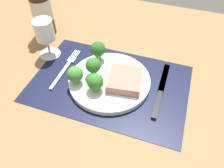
{
  "coord_description": "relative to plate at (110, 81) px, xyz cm",
  "views": [
    {
      "loc": [
        15.75,
        -43.59,
        49.61
      ],
      "look_at": [
        1.37,
        -1.72,
        1.9
      ],
      "focal_mm": 35.46,
      "sensor_mm": 36.0,
      "label": 1
    }
  ],
  "objects": [
    {
      "name": "ground_plane",
      "position": [
        0.0,
        0.0,
        -2.6
      ],
      "size": [
        140.0,
        110.0,
        3.0
      ],
      "primitive_type": "cube",
      "color": "brown"
    },
    {
      "name": "placemat",
      "position": [
        0.0,
        0.0,
        -0.95
      ],
      "size": [
        47.07,
        31.33,
        0.3
      ],
      "primitive_type": "cube",
      "color": "black",
      "rests_on": "ground_plane"
    },
    {
      "name": "wine_bottle",
      "position": [
        -32.01,
        17.69,
        10.35
      ],
      "size": [
        7.34,
        7.34,
        31.45
      ],
      "color": "#331E0F",
      "rests_on": "ground_plane"
    },
    {
      "name": "knife",
      "position": [
        15.43,
        0.53,
        -0.5
      ],
      "size": [
        1.8,
        23.0,
        0.8
      ],
      "rotation": [
        0.0,
        0.0,
        0.01
      ],
      "color": "black",
      "rests_on": "placemat"
    },
    {
      "name": "broccoli_near_fork",
      "position": [
        -2.34,
        -5.32,
        4.03
      ],
      "size": [
        4.76,
        4.76,
        5.7
      ],
      "color": "#5B8942",
      "rests_on": "plate"
    },
    {
      "name": "fork",
      "position": [
        -15.61,
        1.42,
        -0.55
      ],
      "size": [
        2.4,
        19.2,
        0.5
      ],
      "rotation": [
        0.0,
        0.0,
        0.02
      ],
      "color": "silver",
      "rests_on": "placemat"
    },
    {
      "name": "broccoli_near_steak",
      "position": [
        -5.04,
        -0.44,
        4.75
      ],
      "size": [
        4.66,
        4.66,
        6.46
      ],
      "color": "#6B994C",
      "rests_on": "plate"
    },
    {
      "name": "broccoli_front_edge",
      "position": [
        -6.43,
        7.4,
        4.79
      ],
      "size": [
        4.82,
        4.82,
        6.61
      ],
      "color": "#6B994C",
      "rests_on": "plate"
    },
    {
      "name": "plate",
      "position": [
        0.0,
        0.0,
        0.0
      ],
      "size": [
        24.64,
        24.64,
        1.6
      ],
      "primitive_type": "cylinder",
      "color": "silver",
      "rests_on": "placemat"
    },
    {
      "name": "steak",
      "position": [
        4.8,
        0.08,
        2.1
      ],
      "size": [
        10.92,
        11.44,
        2.6
      ],
      "primitive_type": "cube",
      "rotation": [
        0.0,
        0.0,
        0.14
      ],
      "color": "#9E6B5B",
      "rests_on": "plate"
    },
    {
      "name": "broccoli_back_left",
      "position": [
        -8.88,
        -4.48,
        4.03
      ],
      "size": [
        4.72,
        4.72,
        5.68
      ],
      "color": "#6B994C",
      "rests_on": "plate"
    },
    {
      "name": "wine_glass",
      "position": [
        -24.3,
        6.43,
        7.65
      ],
      "size": [
        7.23,
        7.23,
        13.23
      ],
      "color": "silver",
      "rests_on": "ground_plane"
    }
  ]
}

